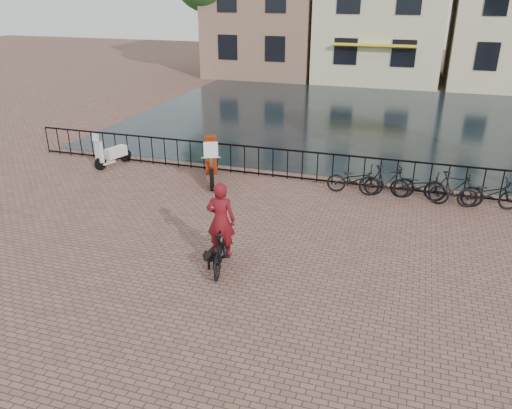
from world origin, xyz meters
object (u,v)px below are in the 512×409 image
(dog, at_px, (215,254))
(motorcycle, at_px, (211,157))
(cyclist, at_px, (221,232))
(scooter, at_px, (112,148))

(dog, bearing_deg, motorcycle, 114.34)
(cyclist, bearing_deg, dog, -23.88)
(cyclist, xyz_separation_m, scooter, (-6.30, 5.49, -0.25))
(cyclist, xyz_separation_m, dog, (-0.20, 0.05, -0.63))
(motorcycle, relative_size, scooter, 1.55)
(dog, bearing_deg, cyclist, -12.18)
(motorcycle, bearing_deg, dog, -89.87)
(cyclist, relative_size, dog, 2.78)
(dog, distance_m, motorcycle, 5.58)
(cyclist, height_order, motorcycle, cyclist)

